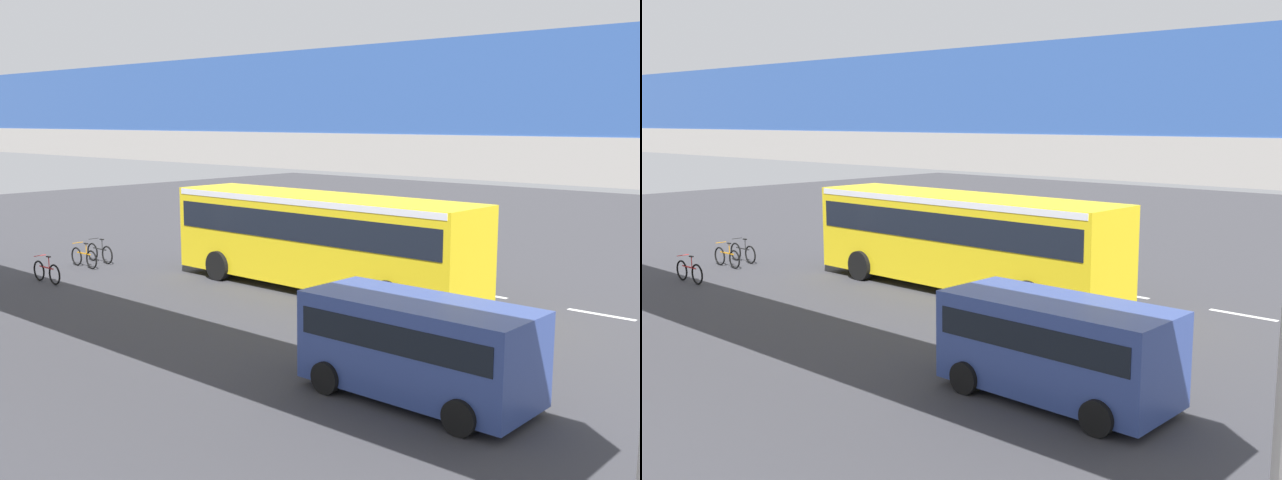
# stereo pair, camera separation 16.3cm
# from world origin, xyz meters

# --- Properties ---
(ground) EXTENTS (80.00, 80.00, 0.00)m
(ground) POSITION_xyz_m (0.00, 0.00, 0.00)
(ground) COLOR #38383D
(city_bus) EXTENTS (11.54, 2.85, 3.15)m
(city_bus) POSITION_xyz_m (0.25, 0.15, 1.88)
(city_bus) COLOR yellow
(city_bus) RESTS_ON ground
(parked_van) EXTENTS (4.80, 2.17, 2.05)m
(parked_van) POSITION_xyz_m (-7.85, 6.32, 1.18)
(parked_van) COLOR #33478C
(parked_van) RESTS_ON ground
(bicycle_orange) EXTENTS (1.77, 0.44, 0.96)m
(bicycle_orange) POSITION_xyz_m (9.55, 3.30, 0.37)
(bicycle_orange) COLOR black
(bicycle_orange) RESTS_ON ground
(bicycle_red) EXTENTS (1.77, 0.44, 0.96)m
(bicycle_red) POSITION_xyz_m (8.01, 5.67, 0.37)
(bicycle_red) COLOR black
(bicycle_red) RESTS_ON ground
(bicycle_black) EXTENTS (1.77, 0.44, 0.96)m
(bicycle_black) POSITION_xyz_m (9.99, 2.34, 0.37)
(bicycle_black) COLOR black
(bicycle_black) RESTS_ON ground
(lane_dash_leftmost) EXTENTS (2.00, 0.20, 0.01)m
(lane_dash_leftmost) POSITION_xyz_m (-8.00, -2.81, 0.00)
(lane_dash_leftmost) COLOR silver
(lane_dash_leftmost) RESTS_ON ground
(lane_dash_left) EXTENTS (2.00, 0.20, 0.01)m
(lane_dash_left) POSITION_xyz_m (-4.00, -2.81, 0.00)
(lane_dash_left) COLOR silver
(lane_dash_left) RESTS_ON ground
(lane_dash_centre) EXTENTS (2.00, 0.20, 0.01)m
(lane_dash_centre) POSITION_xyz_m (0.00, -2.81, 0.00)
(lane_dash_centre) COLOR silver
(lane_dash_centre) RESTS_ON ground
(lane_dash_right) EXTENTS (2.00, 0.20, 0.01)m
(lane_dash_right) POSITION_xyz_m (4.00, -2.81, 0.00)
(lane_dash_right) COLOR silver
(lane_dash_right) RESTS_ON ground
(lane_dash_rightmost) EXTENTS (2.00, 0.20, 0.01)m
(lane_dash_rightmost) POSITION_xyz_m (8.00, -2.81, 0.00)
(lane_dash_rightmost) COLOR silver
(lane_dash_rightmost) RESTS_ON ground
(pedestrian_overpass) EXTENTS (29.47, 2.60, 6.50)m
(pedestrian_overpass) POSITION_xyz_m (0.00, 9.63, 4.81)
(pedestrian_overpass) COLOR #B2ADA5
(pedestrian_overpass) RESTS_ON ground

